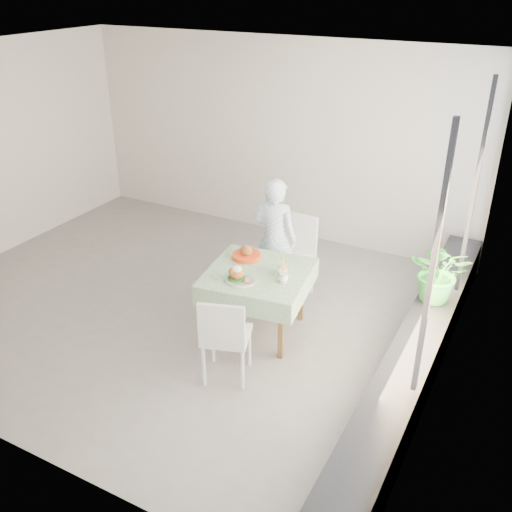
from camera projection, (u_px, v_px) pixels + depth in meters
The scene contains 15 objects.
floor at pixel (180, 304), 6.78m from camera, with size 6.00×6.00×0.00m, color slate.
ceiling at pixel (162, 58), 5.51m from camera, with size 6.00×6.00×0.00m, color white.
wall_back at pixel (275, 139), 8.12m from camera, with size 6.00×0.02×2.80m, color beige.
wall_right at pixel (458, 252), 4.89m from camera, with size 0.02×5.00×2.80m, color beige.
window_pane at pixel (459, 225), 4.79m from camera, with size 0.01×4.80×2.18m, color #D1E0F9.
window_ledge at pixel (418, 354), 5.49m from camera, with size 0.40×4.80×0.50m, color black.
cafe_table at pixel (258, 295), 6.08m from camera, with size 1.18×1.18×0.74m.
chair_far at pixel (290, 272), 6.86m from camera, with size 0.50×0.50×0.99m.
chair_near at pixel (227, 352), 5.47m from camera, with size 0.55×0.55×0.92m.
diner at pixel (275, 238), 6.69m from camera, with size 0.54×0.36×1.48m, color #89B7DB.
main_dish at pixel (238, 276), 5.76m from camera, with size 0.32×0.32×0.17m.
juice_cup_orange at pixel (283, 269), 5.86m from camera, with size 0.10×0.10×0.28m.
juice_cup_lemonade at pixel (283, 277), 5.72m from camera, with size 0.10×0.10×0.28m.
second_dish at pixel (246, 254), 6.22m from camera, with size 0.31×0.31×0.15m.
potted_plant at pixel (440, 272), 5.76m from camera, with size 0.59×0.51×0.66m, color #277629.
Camera 1 is at (3.53, -4.68, 3.58)m, focal length 40.00 mm.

